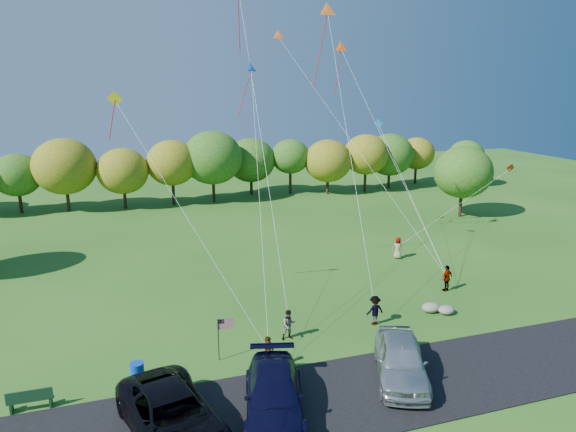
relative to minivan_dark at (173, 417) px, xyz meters
name	(u,v)px	position (x,y,z in m)	size (l,w,h in m)	color
ground	(329,351)	(8.45, 4.55, -0.99)	(140.00, 140.00, 0.00)	#245317
asphalt_lane	(362,392)	(8.45, 0.55, -0.96)	(44.00, 6.00, 0.06)	black
treeline	(194,164)	(6.58, 40.59, 3.79)	(74.80, 27.58, 8.52)	#3A2415
minivan_dark	(173,417)	(0.00, 0.00, 0.00)	(3.10, 6.71, 1.87)	black
minivan_navy	(274,395)	(4.20, 0.24, -0.05)	(2.46, 6.05, 1.76)	black
minivan_silver	(401,360)	(10.65, 1.03, 0.03)	(2.26, 5.63, 1.92)	#ADB5B9
flyer_a	(269,353)	(4.96, 3.75, -0.12)	(0.64, 0.42, 1.75)	#4C4C59
flyer_b	(289,325)	(6.86, 6.39, -0.14)	(0.83, 0.64, 1.70)	#4C4C59
flyer_c	(375,310)	(12.15, 6.59, -0.12)	(1.13, 0.65, 1.75)	#4C4C59
flyer_d	(447,278)	(19.11, 9.61, -0.09)	(1.06, 0.44, 1.80)	#4C4C59
flyer_e	(398,248)	(19.34, 16.54, -0.12)	(0.85, 0.55, 1.74)	#4C4C59
park_bench	(30,399)	(-5.62, 3.74, -0.45)	(1.85, 0.46, 1.02)	#163C1E
trash_barrel	(137,372)	(-1.19, 4.63, -0.51)	(0.64, 0.64, 0.96)	#0B36A6
flag_assembly	(223,329)	(3.04, 5.37, 0.68)	(0.84, 0.54, 2.26)	black
boulder_near	(431,307)	(16.22, 7.01, -0.70)	(1.16, 0.91, 0.58)	gray
boulder_far	(446,310)	(16.96, 6.47, -0.73)	(1.00, 0.84, 0.52)	gray
kites_aloft	(298,31)	(11.37, 18.15, 16.20)	(28.92, 10.11, 13.82)	#C65816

